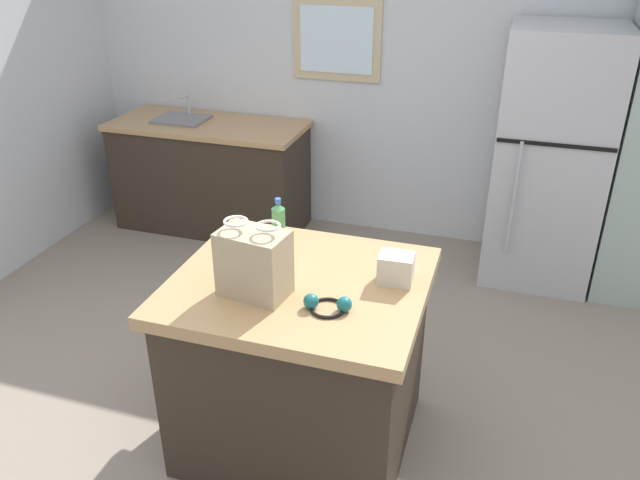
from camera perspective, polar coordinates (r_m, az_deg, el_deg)
name	(u,v)px	position (r m, az deg, el deg)	size (l,w,h in m)	color
ground	(284,424)	(3.40, -3.25, -16.18)	(6.01, 6.01, 0.00)	gray
back_wall	(393,70)	(4.94, 6.58, 14.96)	(5.00, 0.13, 2.60)	silver
kitchen_island	(301,362)	(3.04, -1.74, -10.89)	(1.11, 0.97, 0.91)	#33281E
refrigerator	(550,159)	(4.57, 19.96, 6.86)	(0.72, 0.72, 1.74)	#B7B7BC
sink_counter	(211,174)	(5.27, -9.80, 5.85)	(1.54, 0.67, 1.07)	#33281E
shopping_bag	(254,263)	(2.63, -5.97, -2.07)	(0.30, 0.22, 0.33)	tan
small_box	(396,269)	(2.76, 6.85, -2.57)	(0.15, 0.12, 0.13)	beige
bottle	(279,221)	(3.11, -3.75, 1.75)	(0.07, 0.07, 0.21)	#4C9956
ear_defenders	(328,305)	(2.57, 0.69, -5.84)	(0.20, 0.17, 0.06)	black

